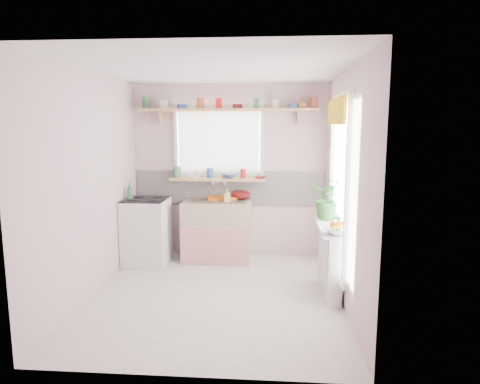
{
  "coord_description": "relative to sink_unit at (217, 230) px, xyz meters",
  "views": [
    {
      "loc": [
        0.63,
        -4.58,
        1.92
      ],
      "look_at": [
        0.23,
        0.55,
        1.1
      ],
      "focal_mm": 32.0,
      "sensor_mm": 36.0,
      "label": 1
    }
  ],
  "objects": [
    {
      "name": "sill_bowl",
      "position": [
        0.15,
        0.17,
        0.76
      ],
      "size": [
        0.23,
        0.23,
        0.06
      ],
      "primitive_type": "imported",
      "rotation": [
        0.0,
        0.0,
        0.26
      ],
      "color": "#2D5092",
      "rests_on": "windowsill"
    },
    {
      "name": "shelf_crockery",
      "position": [
        0.13,
        0.18,
        1.76
      ],
      "size": [
        2.47,
        0.11,
        0.12
      ],
      "color": "#3F7F4C",
      "rests_on": "pine_shelf"
    },
    {
      "name": "sink_unit",
      "position": [
        0.0,
        0.0,
        0.0
      ],
      "size": [
        0.95,
        0.65,
        1.11
      ],
      "color": "white",
      "rests_on": "ground"
    },
    {
      "name": "room",
      "position": [
        0.81,
        -0.43,
        0.94
      ],
      "size": [
        3.2,
        3.2,
        3.2
      ],
      "color": "silver",
      "rests_on": "ground"
    },
    {
      "name": "fruit",
      "position": [
        1.49,
        -1.43,
        0.44
      ],
      "size": [
        0.2,
        0.14,
        0.1
      ],
      "color": "orange",
      "rests_on": "fruit_bowl"
    },
    {
      "name": "shelf_vase",
      "position": [
        1.17,
        0.12,
        1.78
      ],
      "size": [
        0.17,
        0.17,
        0.13
      ],
      "primitive_type": "imported",
      "rotation": [
        0.0,
        0.0,
        0.35
      ],
      "color": "#9A5D2F",
      "rests_on": "pine_shelf"
    },
    {
      "name": "cooker",
      "position": [
        -0.95,
        -0.24,
        0.03
      ],
      "size": [
        0.58,
        0.58,
        0.93
      ],
      "color": "white",
      "rests_on": "ground"
    },
    {
      "name": "soap_bottle_sink",
      "position": [
        0.15,
        -0.03,
        0.51
      ],
      "size": [
        0.09,
        0.09,
        0.19
      ],
      "primitive_type": "imported",
      "rotation": [
        0.0,
        0.0,
        0.06
      ],
      "color": "#D4C65E",
      "rests_on": "sink_unit"
    },
    {
      "name": "windowsill",
      "position": [
        -0.0,
        0.19,
        0.71
      ],
      "size": [
        1.4,
        0.22,
        0.04
      ],
      "primitive_type": "cube",
      "color": "tan",
      "rests_on": "room"
    },
    {
      "name": "dish_tray",
      "position": [
        0.05,
        0.21,
        0.44
      ],
      "size": [
        0.46,
        0.38,
        0.04
      ],
      "primitive_type": "cube",
      "rotation": [
        0.0,
        0.0,
        0.19
      ],
      "color": "orange",
      "rests_on": "sink_unit"
    },
    {
      "name": "pine_shelf",
      "position": [
        0.15,
        0.18,
        1.69
      ],
      "size": [
        2.52,
        0.24,
        0.04
      ],
      "primitive_type": "cube",
      "color": "tan",
      "rests_on": "room"
    },
    {
      "name": "fruit_bowl",
      "position": [
        1.48,
        -1.43,
        0.38
      ],
      "size": [
        0.34,
        0.34,
        0.08
      ],
      "primitive_type": "imported",
      "rotation": [
        0.0,
        0.0,
        0.09
      ],
      "color": "silver",
      "rests_on": "radiator_ledge"
    },
    {
      "name": "radiator_ledge",
      "position": [
        1.45,
        -1.09,
        -0.03
      ],
      "size": [
        0.22,
        0.95,
        0.78
      ],
      "color": "white",
      "rests_on": "ground"
    },
    {
      "name": "sill_crockery",
      "position": [
        -0.05,
        0.19,
        0.78
      ],
      "size": [
        1.35,
        0.11,
        0.12
      ],
      "color": "#3F7F4C",
      "rests_on": "windowsill"
    },
    {
      "name": "sill_cup",
      "position": [
        -0.29,
        0.25,
        0.78
      ],
      "size": [
        0.15,
        0.15,
        0.1
      ],
      "primitive_type": "imported",
      "rotation": [
        0.0,
        0.0,
        -0.35
      ],
      "color": "white",
      "rests_on": "windowsill"
    },
    {
      "name": "colander",
      "position": [
        0.32,
        0.21,
        0.48
      ],
      "size": [
        0.37,
        0.37,
        0.13
      ],
      "primitive_type": "ellipsoid",
      "rotation": [
        0.0,
        0.0,
        -0.34
      ],
      "color": "#5E1011",
      "rests_on": "sink_unit"
    },
    {
      "name": "cooker_bottle",
      "position": [
        -1.17,
        -0.23,
        0.59
      ],
      "size": [
        0.09,
        0.09,
        0.22
      ],
      "primitive_type": "imported",
      "rotation": [
        0.0,
        0.0,
        -0.06
      ],
      "color": "#428451",
      "rests_on": "cooker"
    },
    {
      "name": "jade_plant",
      "position": [
        1.48,
        -0.69,
        0.61
      ],
      "size": [
        0.56,
        0.52,
        0.52
      ],
      "primitive_type": "imported",
      "rotation": [
        0.0,
        0.0,
        -0.27
      ],
      "color": "#35722D",
      "rests_on": "radiator_ledge"
    },
    {
      "name": "herb_pot",
      "position": [
        1.48,
        -1.36,
        0.44
      ],
      "size": [
        0.12,
        0.1,
        0.19
      ],
      "primitive_type": "imported",
      "rotation": [
        0.0,
        0.0,
        0.41
      ],
      "color": "#245B26",
      "rests_on": "radiator_ledge"
    }
  ]
}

